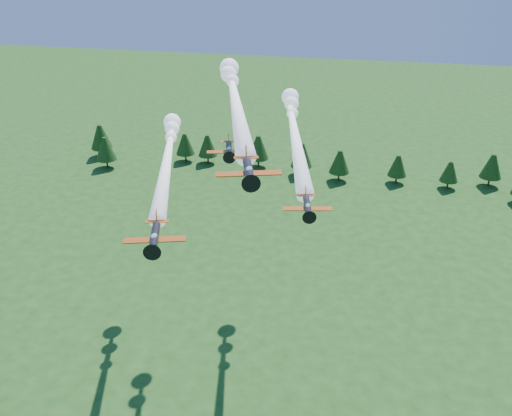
% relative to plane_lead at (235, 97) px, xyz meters
% --- Properties ---
extents(plane_lead, '(20.13, 54.51, 3.70)m').
position_rel_plane_lead_xyz_m(plane_lead, '(0.00, 0.00, 0.00)').
color(plane_lead, black).
rests_on(plane_lead, ground).
extents(plane_left, '(20.10, 54.36, 3.70)m').
position_rel_plane_lead_xyz_m(plane_left, '(-13.83, 3.96, -12.77)').
color(plane_left, black).
rests_on(plane_left, ground).
extents(plane_right, '(15.64, 56.84, 3.70)m').
position_rel_plane_lead_xyz_m(plane_right, '(8.53, 10.56, -8.38)').
color(plane_right, black).
rests_on(plane_right, ground).
extents(plane_slot, '(6.46, 7.15, 2.26)m').
position_rel_plane_lead_xyz_m(plane_slot, '(2.57, -14.43, -3.64)').
color(plane_slot, black).
rests_on(plane_slot, ground).
extents(treeline, '(166.94, 19.58, 11.97)m').
position_rel_plane_lead_xyz_m(treeline, '(2.05, 88.88, -44.29)').
color(treeline, '#382314').
rests_on(treeline, ground).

